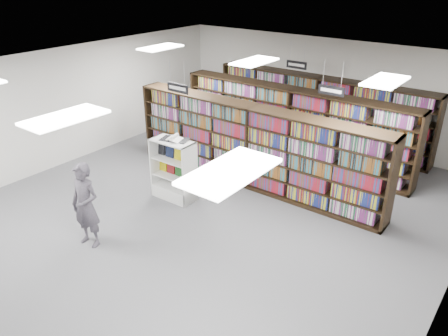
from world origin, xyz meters
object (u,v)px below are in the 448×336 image
Objects in this scene: endcap_display at (175,179)px; shopper at (86,205)px; open_book at (174,138)px; bookshelf_row_near at (252,147)px.

shopper reaches higher than endcap_display.
endcap_display is 0.84× the size of shopper.
open_book is at bearing 80.19° from shopper.
shopper is (-0.05, -2.54, -0.63)m from open_book.
shopper reaches higher than open_book.
shopper is at bearing -92.37° from endcap_display.
bookshelf_row_near is at bearing 55.41° from endcap_display.
endcap_display is at bearing -123.25° from bookshelf_row_near.
endcap_display is (-1.09, -1.66, -0.56)m from bookshelf_row_near.
bookshelf_row_near is 2.01m from open_book.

